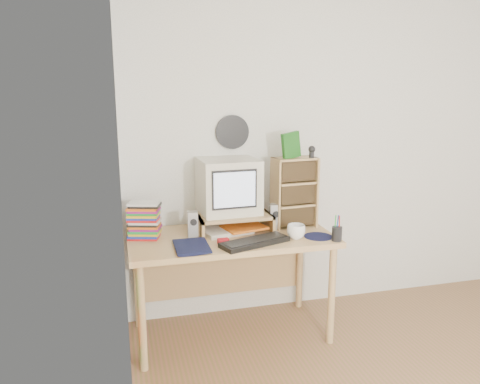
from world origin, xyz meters
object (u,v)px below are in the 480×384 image
keyboard (255,242)px  diary (175,246)px  crt_monitor (229,187)px  mug (296,232)px  cd_rack (294,192)px  desk (229,251)px  dvd_stack (144,218)px

keyboard → diary: bearing=158.3°
crt_monitor → mug: 0.57m
keyboard → cd_rack: size_ratio=0.92×
desk → dvd_stack: dvd_stack is taller
mug → desk: bearing=148.7°
cd_rack → mug: cd_rack is taller
keyboard → mug: size_ratio=3.75×
keyboard → cd_rack: cd_rack is taller
crt_monitor → cd_rack: size_ratio=0.80×
mug → diary: bearing=-179.0°
crt_monitor → cd_rack: cd_rack is taller
cd_rack → diary: 0.99m
keyboard → cd_rack: (0.40, 0.33, 0.24)m
keyboard → mug: (0.30, 0.04, 0.03)m
mug → crt_monitor: bearing=138.7°
desk → keyboard: (0.11, -0.29, 0.15)m
dvd_stack → cd_rack: cd_rack is taller
cd_rack → mug: bearing=-113.0°
keyboard → cd_rack: bearing=20.9°
desk → mug: bearing=-31.3°
keyboard → diary: (-0.52, 0.03, 0.01)m
keyboard → diary: diary is taller
crt_monitor → diary: (-0.44, -0.35, -0.29)m
desk → dvd_stack: bearing=176.9°
dvd_stack → crt_monitor: bearing=21.7°
dvd_stack → mug: (0.99, -0.28, -0.09)m
crt_monitor → desk: bearing=-109.7°
dvd_stack → diary: bearing=-44.5°
diary → cd_rack: bearing=19.2°
mug → cd_rack: bearing=72.1°
keyboard → mug: mug is taller
dvd_stack → diary: size_ratio=1.08×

